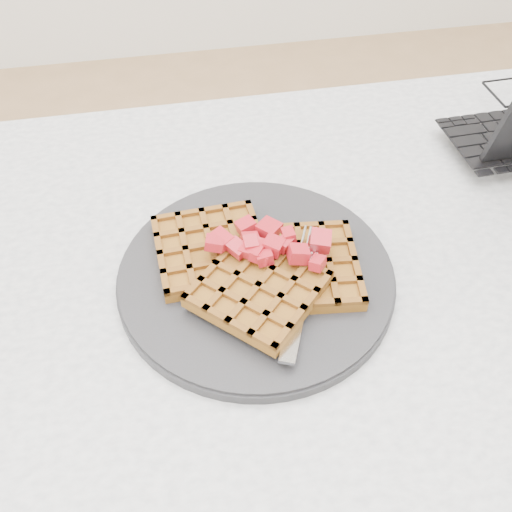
{
  "coord_description": "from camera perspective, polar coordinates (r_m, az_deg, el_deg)",
  "views": [
    {
      "loc": [
        -0.19,
        -0.38,
        1.24
      ],
      "look_at": [
        -0.11,
        0.03,
        0.79
      ],
      "focal_mm": 40.0,
      "sensor_mm": 36.0,
      "label": 1
    }
  ],
  "objects": [
    {
      "name": "strawberry_pile",
      "position": [
        0.6,
        0.0,
        0.91
      ],
      "size": [
        0.15,
        0.15,
        0.02
      ],
      "primitive_type": null,
      "color": "#91000C",
      "rests_on": "waffles"
    },
    {
      "name": "waffles",
      "position": [
        0.62,
        0.08,
        -1.05
      ],
      "size": [
        0.22,
        0.22,
        0.03
      ],
      "color": "#935E1F",
      "rests_on": "plate"
    },
    {
      "name": "plate",
      "position": [
        0.63,
        0.0,
        -1.96
      ],
      "size": [
        0.31,
        0.31,
        0.02
      ],
      "primitive_type": "cylinder",
      "color": "black",
      "rests_on": "table"
    },
    {
      "name": "fork",
      "position": [
        0.6,
        4.67,
        -3.22
      ],
      "size": [
        0.09,
        0.18,
        0.02
      ],
      "primitive_type": null,
      "rotation": [
        0.0,
        0.0,
        -0.4
      ],
      "color": "silver",
      "rests_on": "plate"
    },
    {
      "name": "table",
      "position": [
        0.74,
        8.79,
        -8.4
      ],
      "size": [
        1.2,
        0.8,
        0.75
      ],
      "color": "silver",
      "rests_on": "ground"
    }
  ]
}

